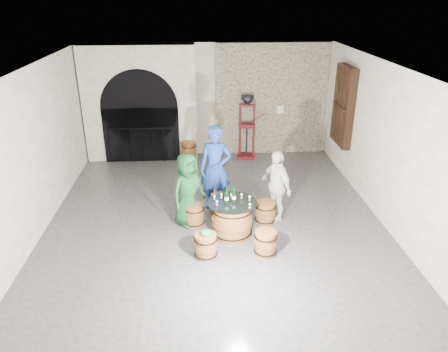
{
  "coord_description": "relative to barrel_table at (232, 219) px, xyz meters",
  "views": [
    {
      "loc": [
        -0.32,
        -7.94,
        4.52
      ],
      "look_at": [
        0.18,
        -0.11,
        1.05
      ],
      "focal_mm": 34.0,
      "sensor_mm": 36.0,
      "label": 1
    }
  ],
  "objects": [
    {
      "name": "tasting_glass_b",
      "position": [
        0.35,
        0.06,
        0.43
      ],
      "size": [
        0.05,
        0.05,
        0.1
      ],
      "primitive_type": null,
      "color": "#AB5321",
      "rests_on": "barrel_table"
    },
    {
      "name": "tasting_glass_c",
      "position": [
        -0.2,
        0.2,
        0.43
      ],
      "size": [
        0.05,
        0.05,
        0.1
      ],
      "primitive_type": null,
      "color": "#AB5321",
      "rests_on": "barrel_table"
    },
    {
      "name": "person_green",
      "position": [
        -0.86,
        0.54,
        0.41
      ],
      "size": [
        0.9,
        0.88,
        1.56
      ],
      "primitive_type": "imported",
      "rotation": [
        0.0,
        0.0,
        0.73
      ],
      "color": "#113D1B",
      "rests_on": "ground"
    },
    {
      "name": "barrel_stool_right",
      "position": [
        0.74,
        0.48,
        -0.14
      ],
      "size": [
        0.43,
        0.43,
        0.47
      ],
      "color": "brown",
      "rests_on": "ground"
    },
    {
      "name": "arched_opening",
      "position": [
        -2.21,
        4.42,
        1.21
      ],
      "size": [
        3.1,
        0.6,
        3.19
      ],
      "color": "silver",
      "rests_on": "ground"
    },
    {
      "name": "wall_back",
      "position": [
        -0.31,
        4.68,
        1.23
      ],
      "size": [
        8.0,
        0.0,
        8.0
      ],
      "primitive_type": "plane",
      "rotation": [
        1.57,
        0.0,
        0.0
      ],
      "color": "silver",
      "rests_on": "ground"
    },
    {
      "name": "tasting_glass_e",
      "position": [
        0.31,
        -0.26,
        0.43
      ],
      "size": [
        0.05,
        0.05,
        0.1
      ],
      "primitive_type": null,
      "color": "#AB5321",
      "rests_on": "barrel_table"
    },
    {
      "name": "person_white",
      "position": [
        0.97,
        0.63,
        0.4
      ],
      "size": [
        0.74,
        0.98,
        1.54
      ],
      "primitive_type": "imported",
      "rotation": [
        0.0,
        0.0,
        -1.11
      ],
      "color": "silver",
      "rests_on": "ground"
    },
    {
      "name": "wine_bottle_right",
      "position": [
        0.01,
        0.12,
        0.51
      ],
      "size": [
        0.08,
        0.08,
        0.32
      ],
      "color": "black",
      "rests_on": "barrel_table"
    },
    {
      "name": "barrel_stool_far",
      "position": [
        -0.19,
        0.86,
        -0.14
      ],
      "size": [
        0.43,
        0.43,
        0.47
      ],
      "color": "brown",
      "rests_on": "ground"
    },
    {
      "name": "side_barrel",
      "position": [
        -0.9,
        4.03,
        -0.08
      ],
      "size": [
        0.45,
        0.45,
        0.59
      ],
      "rotation": [
        0.0,
        0.0,
        -0.12
      ],
      "color": "brown",
      "rests_on": "ground"
    },
    {
      "name": "wall_front",
      "position": [
        -0.31,
        -3.32,
        1.23
      ],
      "size": [
        8.0,
        0.0,
        8.0
      ],
      "primitive_type": "plane",
      "rotation": [
        -1.57,
        0.0,
        0.0
      ],
      "color": "silver",
      "rests_on": "ground"
    },
    {
      "name": "shuttered_window",
      "position": [
        3.07,
        3.08,
        1.43
      ],
      "size": [
        0.23,
        1.1,
        2.0
      ],
      "color": "black",
      "rests_on": "wall_right"
    },
    {
      "name": "tasting_glass_f",
      "position": [
        -0.34,
        0.13,
        0.43
      ],
      "size": [
        0.05,
        0.05,
        0.1
      ],
      "primitive_type": null,
      "color": "#AB5321",
      "rests_on": "barrel_table"
    },
    {
      "name": "barrel_stool_near_left",
      "position": [
        -0.54,
        -0.7,
        -0.14
      ],
      "size": [
        0.43,
        0.43,
        0.47
      ],
      "color": "brown",
      "rests_on": "ground"
    },
    {
      "name": "ceiling",
      "position": [
        -0.31,
        0.68,
        2.83
      ],
      "size": [
        8.0,
        8.0,
        0.0
      ],
      "primitive_type": "plane",
      "rotation": [
        3.14,
        0.0,
        0.0
      ],
      "color": "beige",
      "rests_on": "wall_back"
    },
    {
      "name": "wall_left",
      "position": [
        -3.81,
        0.68,
        1.23
      ],
      "size": [
        0.0,
        8.0,
        8.0
      ],
      "primitive_type": "plane",
      "rotation": [
        1.57,
        0.0,
        1.57
      ],
      "color": "silver",
      "rests_on": "ground"
    },
    {
      "name": "wine_bottle_left",
      "position": [
        -0.11,
        -0.04,
        0.51
      ],
      "size": [
        0.08,
        0.08,
        0.32
      ],
      "color": "black",
      "rests_on": "barrel_table"
    },
    {
      "name": "corking_press",
      "position": [
        0.76,
        4.23,
        0.69
      ],
      "size": [
        0.76,
        0.48,
        1.82
      ],
      "rotation": [
        0.0,
        0.0,
        -0.17
      ],
      "color": "#450B0F",
      "rests_on": "ground"
    },
    {
      "name": "stone_facing_panel",
      "position": [
        1.49,
        4.62,
        1.23
      ],
      "size": [
        3.2,
        0.12,
        3.18
      ],
      "primitive_type": "cube",
      "color": "#A0977F",
      "rests_on": "ground"
    },
    {
      "name": "tasting_glass_a",
      "position": [
        -0.3,
        -0.1,
        0.43
      ],
      "size": [
        0.05,
        0.05,
        0.1
      ],
      "primitive_type": null,
      "color": "#AB5321",
      "rests_on": "barrel_table"
    },
    {
      "name": "wall_right",
      "position": [
        3.19,
        0.68,
        1.23
      ],
      "size": [
        0.0,
        8.0,
        8.0
      ],
      "primitive_type": "plane",
      "rotation": [
        1.57,
        0.0,
        -1.57
      ],
      "color": "silver",
      "rests_on": "ground"
    },
    {
      "name": "person_blue",
      "position": [
        -0.27,
        1.22,
        0.58
      ],
      "size": [
        0.77,
        0.58,
        1.9
      ],
      "primitive_type": "imported",
      "rotation": [
        0.0,
        0.0,
        -0.19
      ],
      "color": "navy",
      "rests_on": "ground"
    },
    {
      "name": "barrel_stool_near_right",
      "position": [
        0.57,
        -0.68,
        -0.14
      ],
      "size": [
        0.43,
        0.43,
        0.47
      ],
      "color": "brown",
      "rests_on": "ground"
    },
    {
      "name": "wine_bottle_center",
      "position": [
        0.03,
        0.0,
        0.51
      ],
      "size": [
        0.08,
        0.08,
        0.32
      ],
      "color": "black",
      "rests_on": "barrel_table"
    },
    {
      "name": "tasting_glass_d",
      "position": [
        0.2,
        0.16,
        0.43
      ],
      "size": [
        0.05,
        0.05,
        0.1
      ],
      "primitive_type": null,
      "color": "#AB5321",
      "rests_on": "barrel_table"
    },
    {
      "name": "green_cap",
      "position": [
        -0.53,
        -0.7,
        0.14
      ],
      "size": [
        0.24,
        0.19,
        0.1
      ],
      "color": "#0B7C2F",
      "rests_on": "barrel_stool_near_left"
    },
    {
      "name": "barrel_stool_left",
      "position": [
        -0.75,
        0.47,
        -0.14
      ],
      "size": [
        0.43,
        0.43,
        0.47
      ],
      "color": "brown",
      "rests_on": "ground"
    },
    {
      "name": "ground",
      "position": [
        -0.31,
        0.68,
        -0.37
      ],
      "size": [
        8.0,
        8.0,
        0.0
      ],
      "primitive_type": "plane",
      "color": "#313133",
      "rests_on": "ground"
    },
    {
      "name": "control_box",
      "position": [
        1.74,
        4.54,
        0.98
      ],
      "size": [
        0.18,
        0.1,
        0.22
      ],
      "primitive_type": "cube",
      "color": "silver",
      "rests_on": "wall_back"
    },
    {
      "name": "barrel_table",
      "position": [
        0.0,
        0.0,
        0.0
      ],
      "size": [
        0.97,
        0.97,
        0.75
      ],
      "color": "brown",
      "rests_on": "ground"
    }
  ]
}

